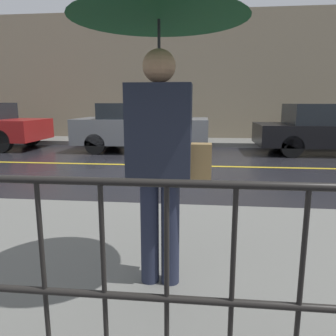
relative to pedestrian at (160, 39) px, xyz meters
The scene contains 8 objects.
ground_plane 5.76m from the pedestrian, 97.72° to the left, with size 80.00×80.00×0.00m, color black.
sidewalk_near 1.99m from the pedestrian, 152.03° to the left, with size 28.00×3.09×0.14m.
sidewalk_far 9.89m from the pedestrian, 94.32° to the left, with size 28.00×1.66×0.14m.
lane_marking 5.76m from the pedestrian, 97.72° to the left, with size 25.20×0.12×0.01m.
building_storefront 10.71m from the pedestrian, 93.92° to the left, with size 28.00×0.30×4.82m.
pedestrian is the anchor object (origin of this frame).
car_grey 8.00m from the pedestrian, 101.65° to the left, with size 4.00×1.92×1.46m.
car_black 8.82m from the pedestrian, 62.59° to the left, with size 4.38×1.88×1.45m.
Camera 1 is at (1.03, -7.65, 1.47)m, focal length 35.00 mm.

